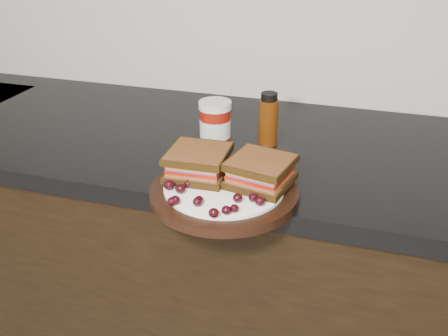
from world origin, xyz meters
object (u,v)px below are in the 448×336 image
Objects in this scene: plate at (224,192)px; oil_bottle at (268,119)px; sandwich_left at (198,163)px; condiment_jar at (215,124)px.

oil_bottle is at bearing 84.41° from plate.
sandwich_left reaches higher than plate.
plate is 0.08m from sandwich_left.
condiment_jar reaches higher than sandwich_left.
condiment_jar is at bearing 95.84° from sandwich_left.
plate is 0.24m from condiment_jar.
oil_bottle reaches higher than sandwich_left.
condiment_jar is (-0.03, 0.19, 0.00)m from sandwich_left.
sandwich_left is 1.06× the size of condiment_jar.
sandwich_left is at bearing 156.39° from plate.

